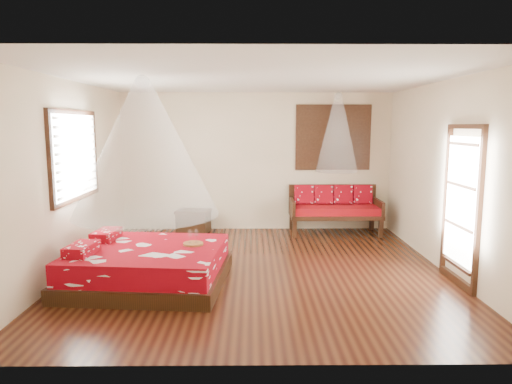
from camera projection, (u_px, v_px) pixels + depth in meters
room at (258, 177)px, 6.63m from camera, size 5.54×5.54×2.84m
bed at (148, 265)px, 6.23m from camera, size 2.20×2.02×0.64m
daybed at (334, 207)px, 9.13m from camera, size 1.78×0.79×0.95m
storage_chest at (194, 221)px, 9.21m from camera, size 0.73×0.59×0.45m
shutter_panel at (333, 137)px, 9.26m from camera, size 1.52×0.06×1.32m
window_left at (75, 156)px, 6.76m from camera, size 0.10×1.74×1.34m
glazed_door at (461, 206)px, 6.11m from camera, size 0.08×1.02×2.16m
wine_tray at (193, 241)px, 6.32m from camera, size 0.28×0.28×0.22m
mosquito_net_main at (145, 148)px, 5.99m from camera, size 1.94×1.94×1.80m
mosquito_net_daybed at (337, 133)px, 8.78m from camera, size 0.81×0.81×1.50m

